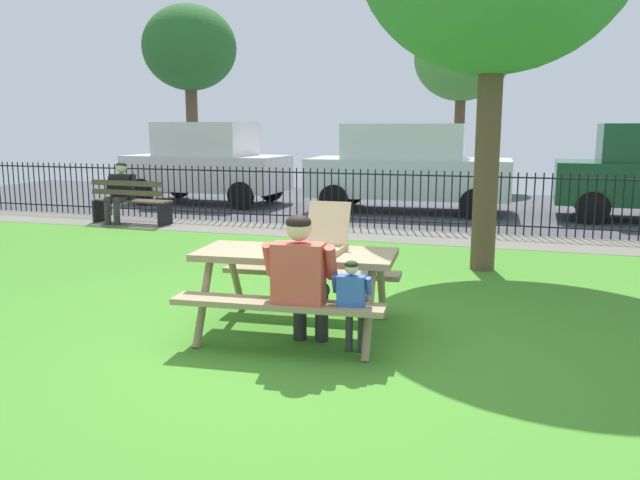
# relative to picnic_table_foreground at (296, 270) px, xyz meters

# --- Properties ---
(ground) EXTENTS (28.00, 10.56, 0.02)m
(ground) POSITION_rel_picnic_table_foreground_xyz_m (0.07, 0.89, -0.61)
(ground) COLOR #458928
(cobblestone_walkway) EXTENTS (28.00, 1.40, 0.01)m
(cobblestone_walkway) POSITION_rel_picnic_table_foreground_xyz_m (0.07, 5.47, -0.60)
(cobblestone_walkway) COLOR slate
(street_asphalt) EXTENTS (28.00, 7.05, 0.01)m
(street_asphalt) POSITION_rel_picnic_table_foreground_xyz_m (0.07, 9.70, -0.60)
(street_asphalt) COLOR #424247
(picnic_table_foreground) EXTENTS (1.91, 1.62, 0.79)m
(picnic_table_foreground) POSITION_rel_picnic_table_foreground_xyz_m (0.00, 0.00, 0.00)
(picnic_table_foreground) COLOR #967F5D
(picnic_table_foreground) RESTS_ON ground
(pizza_box_open) EXTENTS (0.40, 0.50, 0.43)m
(pizza_box_open) POSITION_rel_picnic_table_foreground_xyz_m (0.23, 0.13, 0.28)
(pizza_box_open) COLOR tan
(pizza_box_open) RESTS_ON picnic_table_foreground
(adult_at_table) EXTENTS (0.62, 0.61, 1.19)m
(adult_at_table) POSITION_rel_picnic_table_foreground_xyz_m (0.22, -0.48, 0.06)
(adult_at_table) COLOR #272727
(adult_at_table) RESTS_ON ground
(child_at_table) EXTENTS (0.33, 0.32, 0.84)m
(child_at_table) POSITION_rel_picnic_table_foreground_xyz_m (0.66, -0.48, -0.09)
(child_at_table) COLOR #3B3B3B
(child_at_table) RESTS_ON ground
(iron_fence_streetside) EXTENTS (22.89, 0.03, 1.10)m
(iron_fence_streetside) POSITION_rel_picnic_table_foreground_xyz_m (0.07, 6.17, -0.04)
(iron_fence_streetside) COLOR black
(iron_fence_streetside) RESTS_ON ground
(park_bench_left) EXTENTS (1.62, 0.54, 0.85)m
(park_bench_left) POSITION_rel_picnic_table_foreground_xyz_m (-5.33, 5.33, -0.18)
(park_bench_left) COLOR brown
(park_bench_left) RESTS_ON ground
(person_on_park_bench) EXTENTS (0.62, 0.60, 1.19)m
(person_on_park_bench) POSITION_rel_picnic_table_foreground_xyz_m (-5.58, 5.35, 0.06)
(person_on_park_bench) COLOR #333333
(person_on_park_bench) RESTS_ON ground
(parked_car_far_left) EXTENTS (3.95, 1.92, 1.98)m
(parked_car_far_left) POSITION_rel_picnic_table_foreground_xyz_m (-5.43, 8.75, 0.41)
(parked_car_far_left) COLOR silver
(parked_car_far_left) RESTS_ON ground
(parked_car_left) EXTENTS (4.47, 2.05, 1.94)m
(parked_car_left) POSITION_rel_picnic_table_foreground_xyz_m (-0.48, 8.74, 0.41)
(parked_car_left) COLOR silver
(parked_car_left) RESTS_ON ground
(far_tree_left) EXTENTS (3.23, 3.23, 6.02)m
(far_tree_left) POSITION_rel_picnic_table_foreground_xyz_m (-9.22, 15.00, 3.91)
(far_tree_left) COLOR brown
(far_tree_left) RESTS_ON ground
(far_tree_midleft) EXTENTS (2.90, 2.90, 5.25)m
(far_tree_midleft) POSITION_rel_picnic_table_foreground_xyz_m (0.06, 15.00, 3.31)
(far_tree_midleft) COLOR brown
(far_tree_midleft) RESTS_ON ground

